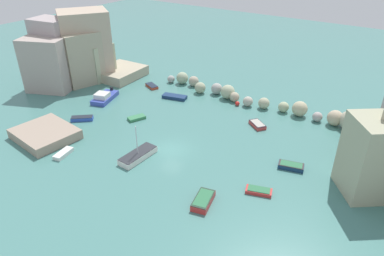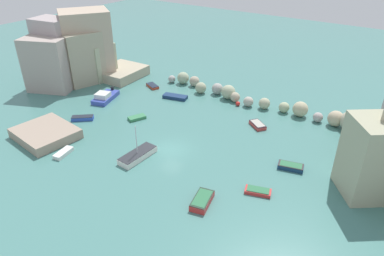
{
  "view_description": "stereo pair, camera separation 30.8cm",
  "coord_description": "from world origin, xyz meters",
  "px_view_note": "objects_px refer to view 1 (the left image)",
  "views": [
    {
      "loc": [
        22.53,
        -28.27,
        23.2
      ],
      "look_at": [
        0.0,
        4.4,
        1.0
      ],
      "focal_mm": 32.99,
      "sensor_mm": 36.0,
      "label": 1
    },
    {
      "loc": [
        22.78,
        -28.1,
        23.2
      ],
      "look_at": [
        0.0,
        4.4,
        1.0
      ],
      "focal_mm": 32.99,
      "sensor_mm": 36.0,
      "label": 2
    }
  ],
  "objects_px": {
    "channel_buoy": "(237,103)",
    "moored_boat_4": "(138,155)",
    "stone_dock": "(45,134)",
    "moored_boat_2": "(175,97)",
    "moored_boat_1": "(137,118)",
    "moored_boat_3": "(203,200)",
    "moored_boat_6": "(104,97)",
    "moored_boat_10": "(63,153)",
    "moored_boat_0": "(82,118)",
    "moored_boat_5": "(291,166)",
    "moored_boat_9": "(152,86)",
    "moored_boat_7": "(257,124)",
    "moored_boat_8": "(259,191)"
  },
  "relations": [
    {
      "from": "moored_boat_5",
      "to": "moored_boat_10",
      "type": "distance_m",
      "value": 26.43
    },
    {
      "from": "moored_boat_5",
      "to": "stone_dock",
      "type": "bearing_deg",
      "value": 7.31
    },
    {
      "from": "moored_boat_0",
      "to": "moored_boat_1",
      "type": "relative_size",
      "value": 1.09
    },
    {
      "from": "moored_boat_4",
      "to": "moored_boat_2",
      "type": "bearing_deg",
      "value": -155.62
    },
    {
      "from": "moored_boat_3",
      "to": "moored_boat_5",
      "type": "height_order",
      "value": "moored_boat_3"
    },
    {
      "from": "moored_boat_3",
      "to": "moored_boat_9",
      "type": "height_order",
      "value": "moored_boat_3"
    },
    {
      "from": "channel_buoy",
      "to": "moored_boat_2",
      "type": "xyz_separation_m",
      "value": [
        -9.45,
        -3.31,
        -0.08
      ]
    },
    {
      "from": "moored_boat_3",
      "to": "moored_boat_8",
      "type": "height_order",
      "value": "moored_boat_3"
    },
    {
      "from": "stone_dock",
      "to": "moored_boat_5",
      "type": "bearing_deg",
      "value": 22.15
    },
    {
      "from": "channel_buoy",
      "to": "moored_boat_3",
      "type": "bearing_deg",
      "value": -70.15
    },
    {
      "from": "moored_boat_1",
      "to": "moored_boat_3",
      "type": "relative_size",
      "value": 0.8
    },
    {
      "from": "channel_buoy",
      "to": "moored_boat_10",
      "type": "bearing_deg",
      "value": -113.82
    },
    {
      "from": "moored_boat_5",
      "to": "moored_boat_0",
      "type": "bearing_deg",
      "value": -3.68
    },
    {
      "from": "channel_buoy",
      "to": "moored_boat_8",
      "type": "height_order",
      "value": "channel_buoy"
    },
    {
      "from": "channel_buoy",
      "to": "moored_boat_10",
      "type": "relative_size",
      "value": 0.25
    },
    {
      "from": "moored_boat_1",
      "to": "moored_boat_3",
      "type": "height_order",
      "value": "moored_boat_3"
    },
    {
      "from": "moored_boat_5",
      "to": "moored_boat_8",
      "type": "distance_m",
      "value": 6.03
    },
    {
      "from": "moored_boat_5",
      "to": "moored_boat_7",
      "type": "bearing_deg",
      "value": -57.62
    },
    {
      "from": "channel_buoy",
      "to": "moored_boat_0",
      "type": "xyz_separation_m",
      "value": [
        -15.66,
        -16.59,
        -0.06
      ]
    },
    {
      "from": "moored_boat_6",
      "to": "moored_boat_10",
      "type": "distance_m",
      "value": 15.62
    },
    {
      "from": "channel_buoy",
      "to": "moored_boat_4",
      "type": "distance_m",
      "value": 19.41
    },
    {
      "from": "moored_boat_4",
      "to": "moored_boat_7",
      "type": "height_order",
      "value": "moored_boat_4"
    },
    {
      "from": "moored_boat_3",
      "to": "channel_buoy",
      "type": "bearing_deg",
      "value": 6.23
    },
    {
      "from": "moored_boat_3",
      "to": "moored_boat_10",
      "type": "height_order",
      "value": "moored_boat_3"
    },
    {
      "from": "moored_boat_9",
      "to": "moored_boat_4",
      "type": "bearing_deg",
      "value": 149.49
    },
    {
      "from": "moored_boat_0",
      "to": "moored_boat_6",
      "type": "height_order",
      "value": "moored_boat_6"
    },
    {
      "from": "channel_buoy",
      "to": "moored_boat_4",
      "type": "relative_size",
      "value": 0.14
    },
    {
      "from": "channel_buoy",
      "to": "moored_boat_6",
      "type": "height_order",
      "value": "moored_boat_6"
    },
    {
      "from": "channel_buoy",
      "to": "moored_boat_6",
      "type": "xyz_separation_m",
      "value": [
        -18.08,
        -10.11,
        0.19
      ]
    },
    {
      "from": "moored_boat_1",
      "to": "moored_boat_10",
      "type": "xyz_separation_m",
      "value": [
        -0.92,
        -11.73,
        0.03
      ]
    },
    {
      "from": "moored_boat_4",
      "to": "moored_boat_1",
      "type": "bearing_deg",
      "value": -135.0
    },
    {
      "from": "moored_boat_8",
      "to": "moored_boat_0",
      "type": "bearing_deg",
      "value": -18.87
    },
    {
      "from": "stone_dock",
      "to": "moored_boat_5",
      "type": "xyz_separation_m",
      "value": [
        28.28,
        11.51,
        -0.32
      ]
    },
    {
      "from": "moored_boat_3",
      "to": "moored_boat_8",
      "type": "xyz_separation_m",
      "value": [
        3.76,
        4.56,
        -0.15
      ]
    },
    {
      "from": "moored_boat_7",
      "to": "moored_boat_8",
      "type": "bearing_deg",
      "value": 151.63
    },
    {
      "from": "moored_boat_6",
      "to": "moored_boat_7",
      "type": "distance_m",
      "value": 24.16
    },
    {
      "from": "channel_buoy",
      "to": "moored_boat_1",
      "type": "relative_size",
      "value": 0.26
    },
    {
      "from": "moored_boat_1",
      "to": "moored_boat_10",
      "type": "distance_m",
      "value": 11.76
    },
    {
      "from": "stone_dock",
      "to": "channel_buoy",
      "type": "relative_size",
      "value": 10.83
    },
    {
      "from": "moored_boat_2",
      "to": "moored_boat_9",
      "type": "height_order",
      "value": "moored_boat_2"
    },
    {
      "from": "channel_buoy",
      "to": "moored_boat_6",
      "type": "distance_m",
      "value": 20.71
    },
    {
      "from": "stone_dock",
      "to": "moored_boat_4",
      "type": "relative_size",
      "value": 1.5
    },
    {
      "from": "moored_boat_1",
      "to": "moored_boat_8",
      "type": "xyz_separation_m",
      "value": [
        21.09,
        -4.89,
        0.01
      ]
    },
    {
      "from": "moored_boat_10",
      "to": "channel_buoy",
      "type": "bearing_deg",
      "value": 143.99
    },
    {
      "from": "channel_buoy",
      "to": "moored_boat_7",
      "type": "bearing_deg",
      "value": -38.43
    },
    {
      "from": "moored_boat_7",
      "to": "moored_boat_10",
      "type": "relative_size",
      "value": 1.05
    },
    {
      "from": "moored_boat_0",
      "to": "moored_boat_10",
      "type": "height_order",
      "value": "moored_boat_0"
    },
    {
      "from": "moored_boat_3",
      "to": "moored_boat_4",
      "type": "distance_m",
      "value": 10.77
    },
    {
      "from": "moored_boat_2",
      "to": "moored_boat_4",
      "type": "distance_m",
      "value": 17.25
    },
    {
      "from": "moored_boat_4",
      "to": "moored_boat_10",
      "type": "distance_m",
      "value": 8.95
    }
  ]
}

